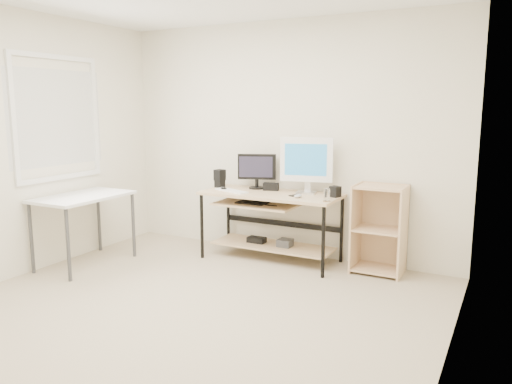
{
  "coord_description": "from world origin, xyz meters",
  "views": [
    {
      "loc": [
        2.32,
        -3.11,
        1.67
      ],
      "look_at": [
        0.0,
        1.3,
        0.81
      ],
      "focal_mm": 35.0,
      "sensor_mm": 36.0,
      "label": 1
    }
  ],
  "objects_px": {
    "black_monitor": "(257,169)",
    "audio_controller": "(219,180)",
    "shelf_unit": "(380,228)",
    "white_imac": "(306,161)",
    "side_table": "(83,203)",
    "desk": "(269,212)"
  },
  "relations": [
    {
      "from": "black_monitor",
      "to": "audio_controller",
      "type": "height_order",
      "value": "black_monitor"
    },
    {
      "from": "shelf_unit",
      "to": "white_imac",
      "type": "bearing_deg",
      "value": -178.65
    },
    {
      "from": "side_table",
      "to": "black_monitor",
      "type": "bearing_deg",
      "value": 41.14
    },
    {
      "from": "shelf_unit",
      "to": "desk",
      "type": "bearing_deg",
      "value": -172.23
    },
    {
      "from": "black_monitor",
      "to": "white_imac",
      "type": "xyz_separation_m",
      "value": [
        0.61,
        -0.03,
        0.12
      ]
    },
    {
      "from": "shelf_unit",
      "to": "black_monitor",
      "type": "height_order",
      "value": "black_monitor"
    },
    {
      "from": "desk",
      "to": "audio_controller",
      "type": "height_order",
      "value": "audio_controller"
    },
    {
      "from": "side_table",
      "to": "shelf_unit",
      "type": "bearing_deg",
      "value": 23.33
    },
    {
      "from": "shelf_unit",
      "to": "audio_controller",
      "type": "xyz_separation_m",
      "value": [
        -1.85,
        -0.1,
        0.38
      ]
    },
    {
      "from": "side_table",
      "to": "shelf_unit",
      "type": "height_order",
      "value": "shelf_unit"
    },
    {
      "from": "black_monitor",
      "to": "audio_controller",
      "type": "distance_m",
      "value": 0.47
    },
    {
      "from": "shelf_unit",
      "to": "white_imac",
      "type": "distance_m",
      "value": 1.03
    },
    {
      "from": "white_imac",
      "to": "audio_controller",
      "type": "distance_m",
      "value": 1.08
    },
    {
      "from": "desk",
      "to": "audio_controller",
      "type": "distance_m",
      "value": 0.74
    },
    {
      "from": "side_table",
      "to": "shelf_unit",
      "type": "distance_m",
      "value": 3.09
    },
    {
      "from": "side_table",
      "to": "audio_controller",
      "type": "distance_m",
      "value": 1.5
    },
    {
      "from": "desk",
      "to": "black_monitor",
      "type": "height_order",
      "value": "black_monitor"
    },
    {
      "from": "audio_controller",
      "to": "shelf_unit",
      "type": "bearing_deg",
      "value": 21.16
    },
    {
      "from": "shelf_unit",
      "to": "black_monitor",
      "type": "bearing_deg",
      "value": 179.41
    },
    {
      "from": "audio_controller",
      "to": "white_imac",
      "type": "bearing_deg",
      "value": 22.51
    },
    {
      "from": "desk",
      "to": "black_monitor",
      "type": "xyz_separation_m",
      "value": [
        -0.24,
        0.18,
        0.44
      ]
    },
    {
      "from": "desk",
      "to": "shelf_unit",
      "type": "bearing_deg",
      "value": 7.77
    }
  ]
}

